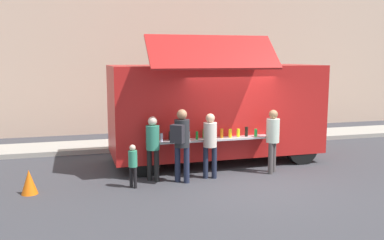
{
  "coord_description": "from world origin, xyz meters",
  "views": [
    {
      "loc": [
        -3.89,
        -9.05,
        3.02
      ],
      "look_at": [
        -0.88,
        1.88,
        1.3
      ],
      "focal_mm": 39.13,
      "sensor_mm": 36.0,
      "label": 1
    }
  ],
  "objects_px": {
    "customer_mid_with_backpack": "(181,138)",
    "child_near_queue": "(133,162)",
    "customer_extra_browsing": "(273,136)",
    "customer_rear_waiting": "(153,143)",
    "customer_front_ordering": "(210,140)",
    "food_truck_main": "(215,109)",
    "traffic_cone_orange": "(29,182)",
    "trash_bin": "(306,126)"
  },
  "relations": [
    {
      "from": "food_truck_main",
      "to": "customer_front_ordering",
      "type": "bearing_deg",
      "value": -113.34
    },
    {
      "from": "food_truck_main",
      "to": "trash_bin",
      "type": "relative_size",
      "value": 6.21
    },
    {
      "from": "food_truck_main",
      "to": "child_near_queue",
      "type": "height_order",
      "value": "food_truck_main"
    },
    {
      "from": "customer_front_ordering",
      "to": "customer_mid_with_backpack",
      "type": "bearing_deg",
      "value": 118.12
    },
    {
      "from": "customer_rear_waiting",
      "to": "customer_front_ordering",
      "type": "bearing_deg",
      "value": -52.18
    },
    {
      "from": "trash_bin",
      "to": "customer_mid_with_backpack",
      "type": "relative_size",
      "value": 0.54
    },
    {
      "from": "traffic_cone_orange",
      "to": "customer_extra_browsing",
      "type": "distance_m",
      "value": 6.0
    },
    {
      "from": "customer_mid_with_backpack",
      "to": "customer_rear_waiting",
      "type": "xyz_separation_m",
      "value": [
        -0.63,
        0.33,
        -0.14
      ]
    },
    {
      "from": "food_truck_main",
      "to": "customer_extra_browsing",
      "type": "bearing_deg",
      "value": -57.58
    },
    {
      "from": "customer_front_ordering",
      "to": "customer_extra_browsing",
      "type": "relative_size",
      "value": 0.98
    },
    {
      "from": "customer_rear_waiting",
      "to": "child_near_queue",
      "type": "xyz_separation_m",
      "value": [
        -0.54,
        -0.41,
        -0.34
      ]
    },
    {
      "from": "customer_extra_browsing",
      "to": "child_near_queue",
      "type": "distance_m",
      "value": 3.7
    },
    {
      "from": "customer_extra_browsing",
      "to": "trash_bin",
      "type": "bearing_deg",
      "value": -84.42
    },
    {
      "from": "customer_front_ordering",
      "to": "customer_mid_with_backpack",
      "type": "height_order",
      "value": "customer_mid_with_backpack"
    },
    {
      "from": "child_near_queue",
      "to": "customer_mid_with_backpack",
      "type": "bearing_deg",
      "value": -32.12
    },
    {
      "from": "child_near_queue",
      "to": "customer_front_ordering",
      "type": "bearing_deg",
      "value": -28.35
    },
    {
      "from": "trash_bin",
      "to": "customer_mid_with_backpack",
      "type": "xyz_separation_m",
      "value": [
        -5.79,
        -4.13,
        0.62
      ]
    },
    {
      "from": "customer_front_ordering",
      "to": "customer_rear_waiting",
      "type": "relative_size",
      "value": 1.03
    },
    {
      "from": "customer_front_ordering",
      "to": "traffic_cone_orange",
      "type": "bearing_deg",
      "value": 106.44
    },
    {
      "from": "customer_extra_browsing",
      "to": "customer_rear_waiting",
      "type": "bearing_deg",
      "value": 43.54
    },
    {
      "from": "customer_front_ordering",
      "to": "child_near_queue",
      "type": "relative_size",
      "value": 1.6
    },
    {
      "from": "customer_front_ordering",
      "to": "customer_rear_waiting",
      "type": "height_order",
      "value": "customer_front_ordering"
    },
    {
      "from": "customer_mid_with_backpack",
      "to": "customer_rear_waiting",
      "type": "distance_m",
      "value": 0.73
    },
    {
      "from": "traffic_cone_orange",
      "to": "child_near_queue",
      "type": "height_order",
      "value": "child_near_queue"
    },
    {
      "from": "customer_front_ordering",
      "to": "customer_extra_browsing",
      "type": "distance_m",
      "value": 1.72
    },
    {
      "from": "customer_mid_with_backpack",
      "to": "customer_rear_waiting",
      "type": "bearing_deg",
      "value": 99.14
    },
    {
      "from": "customer_mid_with_backpack",
      "to": "child_near_queue",
      "type": "distance_m",
      "value": 1.27
    },
    {
      "from": "customer_mid_with_backpack",
      "to": "child_near_queue",
      "type": "xyz_separation_m",
      "value": [
        -1.17,
        -0.08,
        -0.48
      ]
    },
    {
      "from": "trash_bin",
      "to": "customer_extra_browsing",
      "type": "xyz_separation_m",
      "value": [
        -3.29,
        -3.92,
        0.52
      ]
    },
    {
      "from": "food_truck_main",
      "to": "trash_bin",
      "type": "height_order",
      "value": "food_truck_main"
    },
    {
      "from": "trash_bin",
      "to": "customer_front_ordering",
      "type": "xyz_separation_m",
      "value": [
        -5.01,
        -3.95,
        0.5
      ]
    },
    {
      "from": "customer_extra_browsing",
      "to": "customer_mid_with_backpack",
      "type": "bearing_deg",
      "value": 50.57
    },
    {
      "from": "customer_extra_browsing",
      "to": "customer_front_ordering",
      "type": "bearing_deg",
      "value": 46.75
    },
    {
      "from": "customer_front_ordering",
      "to": "child_near_queue",
      "type": "distance_m",
      "value": 2.01
    },
    {
      "from": "food_truck_main",
      "to": "customer_mid_with_backpack",
      "type": "bearing_deg",
      "value": -129.53
    },
    {
      "from": "customer_mid_with_backpack",
      "to": "trash_bin",
      "type": "bearing_deg",
      "value": -17.72
    },
    {
      "from": "customer_front_ordering",
      "to": "customer_rear_waiting",
      "type": "xyz_separation_m",
      "value": [
        -1.41,
        0.15,
        -0.02
      ]
    },
    {
      "from": "food_truck_main",
      "to": "trash_bin",
      "type": "xyz_separation_m",
      "value": [
        4.33,
        2.32,
        -1.05
      ]
    },
    {
      "from": "traffic_cone_orange",
      "to": "customer_mid_with_backpack",
      "type": "distance_m",
      "value": 3.55
    },
    {
      "from": "customer_extra_browsing",
      "to": "traffic_cone_orange",
      "type": "bearing_deg",
      "value": 47.0
    },
    {
      "from": "trash_bin",
      "to": "customer_rear_waiting",
      "type": "relative_size",
      "value": 0.6
    },
    {
      "from": "traffic_cone_orange",
      "to": "child_near_queue",
      "type": "relative_size",
      "value": 0.54
    }
  ]
}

